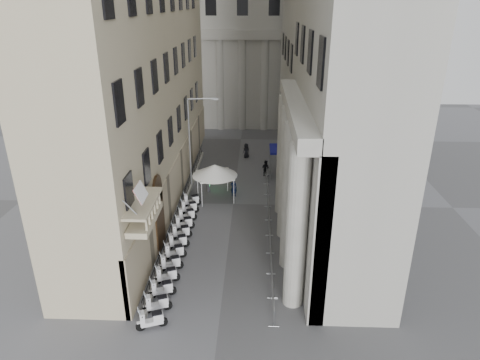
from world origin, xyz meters
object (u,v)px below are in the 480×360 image
object	(u,v)px
info_kiosk	(208,183)
pedestrian_a	(234,188)
street_lamp	(193,136)
security_tent	(219,172)
pedestrian_b	(265,168)
scooter_0	(153,328)

from	to	relation	value
info_kiosk	pedestrian_a	world-z (taller)	pedestrian_a
pedestrian_a	street_lamp	bearing A→B (deg)	-13.35
security_tent	pedestrian_b	xyz separation A→B (m)	(4.24, 5.96, -1.91)
info_kiosk	scooter_0	bearing A→B (deg)	-101.92
info_kiosk	pedestrian_a	size ratio (longest dim) A/B	0.95
street_lamp	pedestrian_a	size ratio (longest dim) A/B	5.16
info_kiosk	pedestrian_a	distance (m)	2.74
info_kiosk	security_tent	bearing A→B (deg)	-67.48
security_tent	pedestrian_b	size ratio (longest dim) A/B	2.42
scooter_0	street_lamp	world-z (taller)	street_lamp
pedestrian_a	pedestrian_b	xyz separation A→B (m)	(3.01, 5.06, -0.00)
security_tent	info_kiosk	bearing A→B (deg)	121.02
scooter_0	info_kiosk	world-z (taller)	info_kiosk
street_lamp	pedestrian_a	world-z (taller)	street_lamp
pedestrian_b	security_tent	bearing A→B (deg)	84.45
scooter_0	pedestrian_a	size ratio (longest dim) A/B	0.89
scooter_0	pedestrian_a	bearing A→B (deg)	-31.42
info_kiosk	pedestrian_b	xyz separation A→B (m)	(5.49, 3.89, 0.03)
pedestrian_b	pedestrian_a	bearing A→B (deg)	89.05
scooter_0	street_lamp	xyz separation A→B (m)	(-0.21, 19.21, 5.20)
scooter_0	pedestrian_b	world-z (taller)	pedestrian_b
security_tent	pedestrian_b	bearing A→B (deg)	54.62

